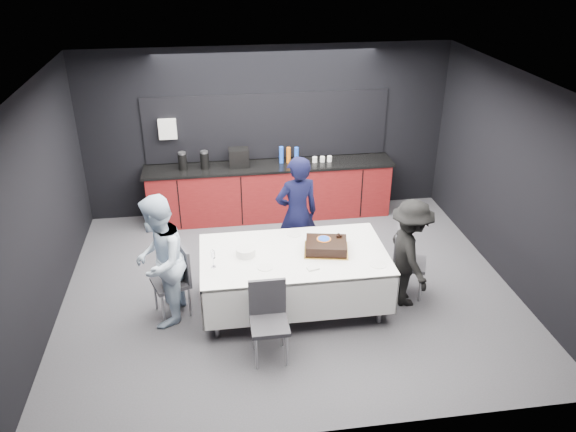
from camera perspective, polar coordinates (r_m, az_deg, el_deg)
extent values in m
plane|color=#48474D|center=(7.74, 0.11, -7.28)|extent=(6.00, 6.00, 0.00)
cube|color=white|center=(6.59, 0.13, 13.30)|extent=(6.00, 5.00, 0.04)
cube|color=black|center=(9.36, -2.13, 8.54)|extent=(6.00, 0.04, 2.80)
cube|color=black|center=(4.93, 4.39, -9.99)|extent=(6.00, 0.04, 2.80)
cube|color=black|center=(7.29, -23.92, 0.57)|extent=(0.04, 5.00, 2.80)
cube|color=black|center=(8.02, 21.89, 3.30)|extent=(0.04, 5.00, 2.80)
cube|color=#5A0E0F|center=(9.43, -1.83, 2.48)|extent=(4.00, 0.60, 0.90)
cube|color=black|center=(9.24, -1.87, 5.13)|extent=(4.10, 0.64, 0.04)
cube|color=black|center=(9.31, -2.12, 9.08)|extent=(4.00, 0.03, 1.10)
cube|color=white|center=(9.22, -12.13, 8.65)|extent=(0.28, 0.12, 0.32)
cylinder|color=black|center=(9.15, -10.66, 5.45)|extent=(0.14, 0.14, 0.26)
cylinder|color=black|center=(9.14, -8.47, 5.60)|extent=(0.14, 0.14, 0.26)
cube|color=black|center=(9.14, -5.02, 5.94)|extent=(0.32, 0.24, 0.30)
cylinder|color=blue|center=(9.25, -0.68, 6.23)|extent=(0.07, 0.07, 0.28)
cylinder|color=orange|center=(9.27, 0.06, 6.21)|extent=(0.07, 0.07, 0.26)
cylinder|color=blue|center=(9.22, 0.86, 6.16)|extent=(0.07, 0.07, 0.28)
cylinder|color=white|center=(9.33, 2.73, 5.74)|extent=(0.08, 0.08, 0.09)
cylinder|color=white|center=(9.35, 3.52, 5.78)|extent=(0.08, 0.08, 0.09)
cylinder|color=white|center=(9.37, 4.24, 5.81)|extent=(0.08, 0.08, 0.09)
cylinder|color=#99999E|center=(9.10, -10.74, 6.30)|extent=(0.12, 0.12, 0.03)
cylinder|color=#99999E|center=(9.09, -8.53, 6.45)|extent=(0.12, 0.12, 0.03)
cylinder|color=#99999E|center=(6.73, -7.33, -9.53)|extent=(0.06, 0.06, 0.75)
cylinder|color=#99999E|center=(7.56, -7.55, -5.06)|extent=(0.06, 0.06, 0.75)
cylinder|color=#99999E|center=(7.00, 9.40, -8.09)|extent=(0.06, 0.06, 0.75)
cylinder|color=#99999E|center=(7.81, 7.30, -3.94)|extent=(0.06, 0.06, 0.75)
cube|color=white|center=(7.00, 0.59, -3.96)|extent=(2.32, 1.32, 0.04)
cube|color=white|center=(6.61, 1.44, -8.80)|extent=(2.32, 0.02, 0.55)
cube|color=white|center=(7.69, -0.16, -3.19)|extent=(2.32, 0.02, 0.55)
cube|color=white|center=(7.08, -8.72, -6.44)|extent=(0.02, 1.32, 0.55)
cube|color=white|center=(7.38, 9.48, -5.01)|extent=(0.02, 1.32, 0.55)
cube|color=gold|center=(7.06, 3.89, -3.49)|extent=(0.62, 0.54, 0.01)
cube|color=black|center=(7.03, 3.90, -3.05)|extent=(0.57, 0.50, 0.11)
cube|color=black|center=(7.00, 3.92, -2.62)|extent=(0.57, 0.50, 0.01)
cylinder|color=orange|center=(7.04, 3.66, -2.34)|extent=(0.18, 0.18, 0.00)
cylinder|color=blue|center=(7.04, 3.66, -2.31)|extent=(0.15, 0.15, 0.01)
sphere|color=black|center=(7.12, 5.15, -1.87)|extent=(0.04, 0.04, 0.04)
sphere|color=black|center=(7.09, 5.38, -2.01)|extent=(0.04, 0.04, 0.04)
sphere|color=black|center=(7.08, 5.06, -2.04)|extent=(0.04, 0.04, 0.04)
cylinder|color=white|center=(6.94, -4.32, -3.64)|extent=(0.24, 0.24, 0.10)
cylinder|color=white|center=(6.71, -2.33, -5.22)|extent=(0.19, 0.19, 0.01)
cylinder|color=white|center=(7.30, 5.60, -2.45)|extent=(0.20, 0.20, 0.01)
cylinder|color=white|center=(6.85, 9.12, -4.85)|extent=(0.21, 0.21, 0.01)
cylinder|color=white|center=(7.42, 0.61, -1.81)|extent=(0.20, 0.20, 0.01)
cube|color=white|center=(6.68, 2.55, -5.32)|extent=(0.16, 0.12, 0.02)
cylinder|color=white|center=(6.78, -7.55, -5.12)|extent=(0.06, 0.06, 0.00)
cylinder|color=white|center=(6.74, -7.58, -4.68)|extent=(0.01, 0.01, 0.12)
cylinder|color=white|center=(6.69, -7.64, -3.87)|extent=(0.05, 0.05, 0.10)
cube|color=#323237|center=(7.18, -11.83, -6.66)|extent=(0.54, 0.54, 0.05)
cube|color=#323237|center=(7.09, -10.56, -4.60)|extent=(0.18, 0.41, 0.45)
cylinder|color=#99999E|center=(7.41, -13.32, -7.79)|extent=(0.03, 0.03, 0.44)
cylinder|color=#99999E|center=(7.14, -12.56, -9.20)|extent=(0.03, 0.03, 0.44)
cylinder|color=#99999E|center=(7.48, -10.81, -7.17)|extent=(0.03, 0.03, 0.44)
cylinder|color=#99999E|center=(7.21, -9.95, -8.53)|extent=(0.03, 0.03, 0.44)
cube|color=#323237|center=(7.59, 12.25, -4.71)|extent=(0.55, 0.55, 0.05)
cube|color=#323237|center=(7.47, 10.99, -2.90)|extent=(0.20, 0.40, 0.45)
cylinder|color=#99999E|center=(7.56, 13.28, -7.01)|extent=(0.03, 0.03, 0.44)
cylinder|color=#99999E|center=(7.85, 13.42, -5.66)|extent=(0.03, 0.03, 0.44)
cylinder|color=#99999E|center=(7.57, 10.70, -6.70)|extent=(0.03, 0.03, 0.44)
cylinder|color=#99999E|center=(7.86, 10.94, -5.36)|extent=(0.03, 0.03, 0.44)
cube|color=#323237|center=(6.35, -1.89, -11.02)|extent=(0.42, 0.42, 0.05)
cube|color=#323237|center=(6.35, -2.12, -8.20)|extent=(0.42, 0.04, 0.45)
cylinder|color=#99999E|center=(6.35, -3.24, -13.72)|extent=(0.03, 0.03, 0.44)
cylinder|color=#99999E|center=(6.38, -0.11, -13.45)|extent=(0.03, 0.03, 0.44)
cylinder|color=#99999E|center=(6.61, -3.53, -11.82)|extent=(0.03, 0.03, 0.44)
cylinder|color=#99999E|center=(6.64, -0.55, -11.57)|extent=(0.03, 0.03, 0.44)
imported|color=black|center=(7.76, 0.92, 0.16)|extent=(0.70, 0.53, 1.71)
imported|color=silver|center=(6.89, -12.96, -4.52)|extent=(0.76, 0.91, 1.68)
imported|color=black|center=(7.26, 12.24, -3.73)|extent=(0.57, 0.96, 1.45)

